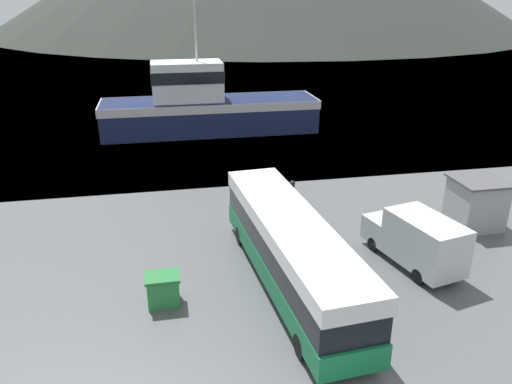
# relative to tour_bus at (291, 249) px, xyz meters

# --- Properties ---
(water_surface) EXTENTS (240.00, 240.00, 0.00)m
(water_surface) POSITION_rel_tour_bus_xyz_m (-0.11, 132.37, -1.83)
(water_surface) COLOR #3D5160
(water_surface) RESTS_ON ground
(tour_bus) EXTENTS (3.53, 12.83, 3.24)m
(tour_bus) POSITION_rel_tour_bus_xyz_m (0.00, 0.00, 0.00)
(tour_bus) COLOR #146B3D
(tour_bus) RESTS_ON ground
(delivery_van) EXTENTS (3.13, 5.62, 2.58)m
(delivery_van) POSITION_rel_tour_bus_xyz_m (6.18, 0.61, -0.48)
(delivery_van) COLOR silver
(delivery_van) RESTS_ON ground
(fishing_boat) EXTENTS (19.29, 5.19, 11.34)m
(fishing_boat) POSITION_rel_tour_bus_xyz_m (-0.98, 26.51, 0.52)
(fishing_boat) COLOR #19234C
(fishing_boat) RESTS_ON water_surface
(storage_bin) EXTENTS (1.40, 1.10, 1.32)m
(storage_bin) POSITION_rel_tour_bus_xyz_m (-5.42, -0.31, -1.15)
(storage_bin) COLOR #287F3D
(storage_bin) RESTS_ON ground
(dock_kiosk) EXTENTS (2.62, 2.66, 2.68)m
(dock_kiosk) POSITION_rel_tour_bus_xyz_m (11.41, 3.96, -0.48)
(dock_kiosk) COLOR #93999E
(dock_kiosk) RESTS_ON ground
(mooring_bollard) EXTENTS (0.36, 0.36, 0.77)m
(mooring_bollard) POSITION_rel_tour_bus_xyz_m (2.95, 10.66, -1.42)
(mooring_bollard) COLOR black
(mooring_bollard) RESTS_ON ground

